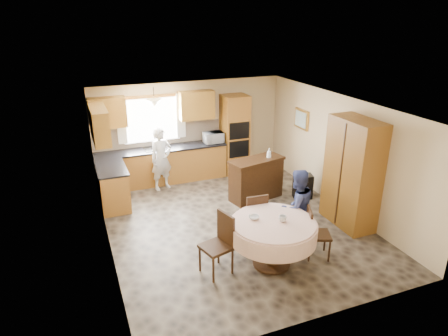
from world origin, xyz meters
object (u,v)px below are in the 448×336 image
person_sink (161,159)px  chair_left (220,241)px  chair_right (314,231)px  oven_tower (235,135)px  dining_table (273,231)px  chair_back (255,215)px  sideboard (256,180)px  cupboard (353,173)px  person_dining (296,207)px

person_sink → chair_left: bearing=-104.7°
chair_right → oven_tower: bearing=18.6°
dining_table → chair_back: (0.04, 0.80, -0.10)m
chair_left → chair_right: chair_left is taller
sideboard → dining_table: sideboard is taller
dining_table → person_sink: bearing=104.6°
oven_tower → chair_back: (-1.05, -3.47, -0.50)m
cupboard → dining_table: bearing=-161.1°
oven_tower → dining_table: 4.42m
dining_table → person_dining: size_ratio=0.99×
chair_back → dining_table: bearing=91.1°
oven_tower → cupboard: cupboard is taller
chair_left → chair_back: size_ratio=1.05×
chair_back → chair_right: chair_back is taller
chair_right → chair_left: bearing=105.5°
chair_left → person_sink: size_ratio=0.68×
oven_tower → chair_right: bearing=-93.7°
cupboard → chair_back: (-2.12, 0.06, -0.56)m
chair_left → person_dining: 1.68m
cupboard → person_dining: cupboard is taller
cupboard → chair_left: size_ratio=2.11×
person_dining → cupboard: bearing=-175.9°
cupboard → dining_table: (-2.16, -0.74, -0.46)m
dining_table → person_sink: person_sink is taller
oven_tower → person_dining: bearing=-95.3°
chair_left → chair_right: bearing=67.6°
chair_left → cupboard: bearing=85.0°
dining_table → chair_back: bearing=86.8°
dining_table → person_dining: (0.74, 0.48, 0.08)m
sideboard → chair_right: size_ratio=1.38×
chair_right → dining_table: bearing=109.7°
oven_tower → chair_left: oven_tower is taller
oven_tower → person_sink: 2.16m
cupboard → dining_table: size_ratio=1.51×
person_sink → cupboard: bearing=-61.1°
cupboard → person_dining: 1.49m
sideboard → dining_table: bearing=-122.6°
chair_back → person_sink: bearing=-66.7°
sideboard → chair_left: (-1.79, -2.34, 0.12)m
chair_left → person_sink: (-0.12, 3.71, 0.19)m
sideboard → cupboard: 2.27m
chair_left → person_sink: person_sink is taller
chair_back → person_sink: size_ratio=0.65×
chair_back → person_dining: person_dining is taller
sideboard → chair_left: size_ratio=1.23×
chair_right → person_sink: (-1.83, 3.92, 0.26)m
person_dining → sideboard: bearing=-100.6°
cupboard → person_sink: 4.48m
sideboard → chair_right: chair_right is taller
dining_table → chair_right: size_ratio=1.57×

